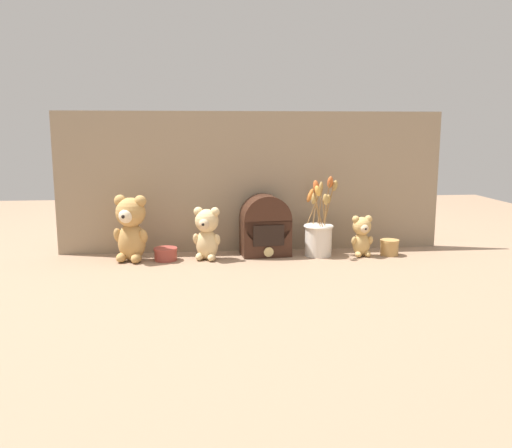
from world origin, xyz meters
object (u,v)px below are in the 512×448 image
Objects in this scene: vintage_radio at (265,227)px; decorative_tin_tall at (166,254)px; teddy_bear_large at (131,227)px; decorative_tin_short at (389,247)px; teddy_bear_small at (362,235)px; teddy_bear_medium at (207,232)px; flower_vase at (319,233)px.

decorative_tin_tall is (-0.42, -0.05, -0.10)m from vintage_radio.
decorative_tin_short is (1.08, -0.01, -0.11)m from teddy_bear_large.
vintage_radio is at bearing 171.33° from teddy_bear_small.
teddy_bear_large is at bearing 178.18° from decorative_tin_tall.
flower_vase is at bearing 2.99° from teddy_bear_medium.
flower_vase is at bearing 174.83° from decorative_tin_short.
teddy_bear_large is at bearing 179.50° from decorative_tin_short.
vintage_radio is 3.25× the size of decorative_tin_short.
teddy_bear_medium is at bearing -0.81° from decorative_tin_tall.
teddy_bear_large reaches higher than teddy_bear_medium.
decorative_tin_short is at bearing -6.37° from vintage_radio.
teddy_bear_medium is 1.25× the size of teddy_bear_small.
flower_vase reaches higher than decorative_tin_tall.
teddy_bear_small is (0.65, -0.01, -0.02)m from teddy_bear_medium.
decorative_tin_short is at bearing -0.31° from decorative_tin_tall.
teddy_bear_large is at bearing -174.91° from vintage_radio.
teddy_bear_medium reaches higher than decorative_tin_tall.
teddy_bear_medium is 0.19m from decorative_tin_tall.
teddy_bear_large is at bearing 178.74° from teddy_bear_medium.
teddy_bear_large is 0.78m from flower_vase.
decorative_tin_tall is (0.14, -0.00, -0.11)m from teddy_bear_large.
teddy_bear_small is 1.81× the size of decorative_tin_tall.
vintage_radio reaches higher than decorative_tin_short.
teddy_bear_small is 0.82m from decorative_tin_tall.
decorative_tin_short is (0.12, 0.00, -0.06)m from teddy_bear_small.
teddy_bear_large is 0.56m from vintage_radio.
flower_vase reaches higher than decorative_tin_short.
decorative_tin_tall is at bearing 179.19° from teddy_bear_medium.
teddy_bear_small is at bearing -0.54° from decorative_tin_tall.
teddy_bear_medium is at bearing 179.53° from teddy_bear_small.
flower_vase is (0.47, 0.02, -0.02)m from teddy_bear_medium.
flower_vase is (0.78, 0.02, -0.05)m from teddy_bear_large.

